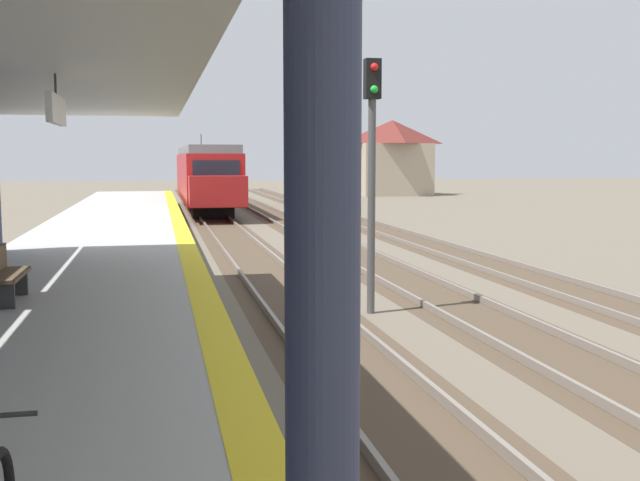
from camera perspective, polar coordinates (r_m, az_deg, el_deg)
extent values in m
cube|color=#A8A8A3|center=(14.36, -18.00, -5.20)|extent=(5.00, 80.00, 0.90)
cube|color=yellow|center=(14.22, -8.99, -3.23)|extent=(0.50, 80.00, 0.01)
cube|color=white|center=(10.22, -19.17, 9.24)|extent=(0.08, 1.40, 0.36)
cylinder|color=#333333|center=(10.25, -19.23, 11.00)|extent=(0.03, 0.03, 0.27)
cube|color=#4C3D2D|center=(18.52, -2.96, -3.78)|extent=(2.34, 120.00, 0.01)
cube|color=slate|center=(18.41, -5.18, -3.61)|extent=(0.08, 120.00, 0.15)
cube|color=slate|center=(18.63, -0.78, -3.46)|extent=(0.08, 120.00, 0.15)
cube|color=#4C3D2D|center=(19.34, 7.05, -3.38)|extent=(2.34, 120.00, 0.01)
cube|color=slate|center=(19.11, 5.00, -3.24)|extent=(0.08, 120.00, 0.15)
cube|color=slate|center=(19.58, 9.04, -3.07)|extent=(0.08, 120.00, 0.15)
cube|color=#4C3D2D|center=(20.70, 15.98, -2.95)|extent=(2.34, 120.00, 0.01)
cube|color=slate|center=(20.36, 14.20, -2.82)|extent=(0.08, 120.00, 0.15)
cube|color=slate|center=(21.04, 17.72, -2.64)|extent=(0.08, 120.00, 0.15)
cube|color=maroon|center=(47.04, -8.61, 4.77)|extent=(2.90, 18.00, 2.70)
cube|color=slate|center=(47.03, -8.65, 6.68)|extent=(2.67, 18.00, 0.44)
cube|color=black|center=(38.04, -7.78, 5.06)|extent=(2.32, 0.06, 1.21)
cube|color=maroon|center=(37.29, -7.67, 3.69)|extent=(2.78, 1.60, 1.49)
cube|color=black|center=(47.15, -6.84, 5.29)|extent=(0.04, 15.84, 0.86)
cylinder|color=#333333|center=(50.63, -8.91, 7.40)|extent=(0.06, 0.06, 0.90)
cube|color=black|center=(41.29, -8.07, 2.21)|extent=(2.17, 2.20, 0.72)
cube|color=black|center=(52.95, -8.97, 3.07)|extent=(2.17, 2.20, 0.72)
cylinder|color=#4C4C4C|center=(15.62, 3.88, 2.47)|extent=(0.16, 0.16, 4.40)
cube|color=black|center=(15.67, 3.95, 12.00)|extent=(0.32, 0.24, 0.80)
sphere|color=red|center=(15.56, 4.10, 12.86)|extent=(0.16, 0.16, 0.16)
sphere|color=green|center=(15.51, 4.09, 11.24)|extent=(0.16, 0.16, 0.16)
cube|color=brown|center=(13.24, -22.29, -2.41)|extent=(0.44, 1.60, 0.06)
cube|color=#333333|center=(12.69, -22.72, -3.79)|extent=(0.36, 0.08, 0.44)
cube|color=#333333|center=(13.86, -21.82, -2.94)|extent=(0.36, 0.08, 0.44)
cube|color=tan|center=(65.84, 5.42, 5.33)|extent=(6.00, 4.80, 4.40)
pyramid|color=maroon|center=(65.87, 5.45, 8.11)|extent=(6.60, 5.28, 2.00)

